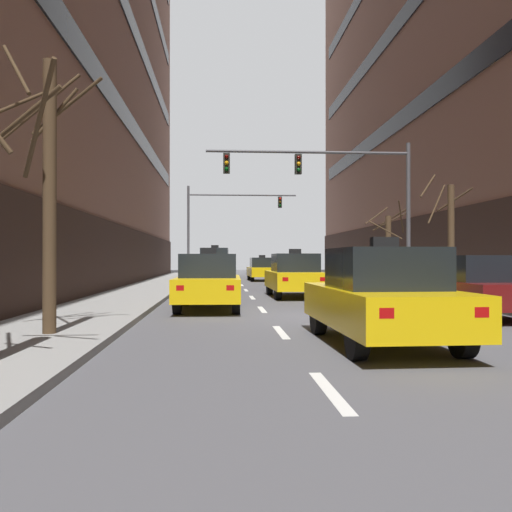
# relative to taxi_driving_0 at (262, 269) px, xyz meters

# --- Properties ---
(ground_plane) EXTENTS (120.00, 120.00, 0.00)m
(ground_plane) POSITION_rel_taxi_driving_0_xyz_m (-0.03, -23.02, -0.79)
(ground_plane) COLOR #515156
(sidewalk_left) EXTENTS (3.02, 80.00, 0.14)m
(sidewalk_left) POSITION_rel_taxi_driving_0_xyz_m (-6.37, -23.02, -0.72)
(sidewalk_left) COLOR gray
(sidewalk_left) RESTS_ON ground
(lane_stripe_l1_s2) EXTENTS (0.16, 2.00, 0.01)m
(lane_stripe_l1_s2) POSITION_rel_taxi_driving_0_xyz_m (-1.64, -31.02, -0.79)
(lane_stripe_l1_s2) COLOR silver
(lane_stripe_l1_s2) RESTS_ON ground
(lane_stripe_l1_s3) EXTENTS (0.16, 2.00, 0.01)m
(lane_stripe_l1_s3) POSITION_rel_taxi_driving_0_xyz_m (-1.64, -26.02, -0.79)
(lane_stripe_l1_s3) COLOR silver
(lane_stripe_l1_s3) RESTS_ON ground
(lane_stripe_l1_s4) EXTENTS (0.16, 2.00, 0.01)m
(lane_stripe_l1_s4) POSITION_rel_taxi_driving_0_xyz_m (-1.64, -21.02, -0.79)
(lane_stripe_l1_s4) COLOR silver
(lane_stripe_l1_s4) RESTS_ON ground
(lane_stripe_l1_s5) EXTENTS (0.16, 2.00, 0.01)m
(lane_stripe_l1_s5) POSITION_rel_taxi_driving_0_xyz_m (-1.64, -16.02, -0.79)
(lane_stripe_l1_s5) COLOR silver
(lane_stripe_l1_s5) RESTS_ON ground
(lane_stripe_l1_s6) EXTENTS (0.16, 2.00, 0.01)m
(lane_stripe_l1_s6) POSITION_rel_taxi_driving_0_xyz_m (-1.64, -11.02, -0.79)
(lane_stripe_l1_s6) COLOR silver
(lane_stripe_l1_s6) RESTS_ON ground
(lane_stripe_l1_s7) EXTENTS (0.16, 2.00, 0.01)m
(lane_stripe_l1_s7) POSITION_rel_taxi_driving_0_xyz_m (-1.64, -6.02, -0.79)
(lane_stripe_l1_s7) COLOR silver
(lane_stripe_l1_s7) RESTS_ON ground
(lane_stripe_l1_s8) EXTENTS (0.16, 2.00, 0.01)m
(lane_stripe_l1_s8) POSITION_rel_taxi_driving_0_xyz_m (-1.64, -1.02, -0.79)
(lane_stripe_l1_s8) COLOR silver
(lane_stripe_l1_s8) RESTS_ON ground
(lane_stripe_l1_s9) EXTENTS (0.16, 2.00, 0.01)m
(lane_stripe_l1_s9) POSITION_rel_taxi_driving_0_xyz_m (-1.64, 3.98, -0.79)
(lane_stripe_l1_s9) COLOR silver
(lane_stripe_l1_s9) RESTS_ON ground
(lane_stripe_l1_s10) EXTENTS (0.16, 2.00, 0.01)m
(lane_stripe_l1_s10) POSITION_rel_taxi_driving_0_xyz_m (-1.64, 8.98, -0.79)
(lane_stripe_l1_s10) COLOR silver
(lane_stripe_l1_s10) RESTS_ON ground
(lane_stripe_l2_s3) EXTENTS (0.16, 2.00, 0.01)m
(lane_stripe_l2_s3) POSITION_rel_taxi_driving_0_xyz_m (1.58, -26.02, -0.79)
(lane_stripe_l2_s3) COLOR silver
(lane_stripe_l2_s3) RESTS_ON ground
(lane_stripe_l2_s4) EXTENTS (0.16, 2.00, 0.01)m
(lane_stripe_l2_s4) POSITION_rel_taxi_driving_0_xyz_m (1.58, -21.02, -0.79)
(lane_stripe_l2_s4) COLOR silver
(lane_stripe_l2_s4) RESTS_ON ground
(lane_stripe_l2_s5) EXTENTS (0.16, 2.00, 0.01)m
(lane_stripe_l2_s5) POSITION_rel_taxi_driving_0_xyz_m (1.58, -16.02, -0.79)
(lane_stripe_l2_s5) COLOR silver
(lane_stripe_l2_s5) RESTS_ON ground
(lane_stripe_l2_s6) EXTENTS (0.16, 2.00, 0.01)m
(lane_stripe_l2_s6) POSITION_rel_taxi_driving_0_xyz_m (1.58, -11.02, -0.79)
(lane_stripe_l2_s6) COLOR silver
(lane_stripe_l2_s6) RESTS_ON ground
(lane_stripe_l2_s7) EXTENTS (0.16, 2.00, 0.01)m
(lane_stripe_l2_s7) POSITION_rel_taxi_driving_0_xyz_m (1.58, -6.02, -0.79)
(lane_stripe_l2_s7) COLOR silver
(lane_stripe_l2_s7) RESTS_ON ground
(lane_stripe_l2_s8) EXTENTS (0.16, 2.00, 0.01)m
(lane_stripe_l2_s8) POSITION_rel_taxi_driving_0_xyz_m (1.58, -1.02, -0.79)
(lane_stripe_l2_s8) COLOR silver
(lane_stripe_l2_s8) RESTS_ON ground
(lane_stripe_l2_s9) EXTENTS (0.16, 2.00, 0.01)m
(lane_stripe_l2_s9) POSITION_rel_taxi_driving_0_xyz_m (1.58, 3.98, -0.79)
(lane_stripe_l2_s9) COLOR silver
(lane_stripe_l2_s9) RESTS_ON ground
(lane_stripe_l2_s10) EXTENTS (0.16, 2.00, 0.01)m
(lane_stripe_l2_s10) POSITION_rel_taxi_driving_0_xyz_m (1.58, 8.98, -0.79)
(lane_stripe_l2_s10) COLOR silver
(lane_stripe_l2_s10) RESTS_ON ground
(taxi_driving_0) EXTENTS (1.91, 4.33, 1.78)m
(taxi_driving_0) POSITION_rel_taxi_driving_0_xyz_m (0.00, 0.00, 0.00)
(taxi_driving_0) COLOR black
(taxi_driving_0) RESTS_ON ground
(taxi_driving_1) EXTENTS (2.00, 4.63, 1.91)m
(taxi_driving_1) POSITION_rel_taxi_driving_0_xyz_m (0.06, -15.87, 0.06)
(taxi_driving_1) COLOR black
(taxi_driving_1) RESTS_ON ground
(taxi_driving_2) EXTENTS (1.96, 4.48, 1.85)m
(taxi_driving_2) POSITION_rel_taxi_driving_0_xyz_m (-3.24, -20.95, 0.03)
(taxi_driving_2) COLOR black
(taxi_driving_2) RESTS_ON ground
(car_driving_3) EXTENTS (1.97, 4.58, 1.70)m
(car_driving_3) POSITION_rel_taxi_driving_0_xyz_m (-3.17, 6.44, 0.05)
(car_driving_3) COLOR black
(car_driving_3) RESTS_ON ground
(taxi_driving_4) EXTENTS (2.03, 4.63, 1.91)m
(taxi_driving_4) POSITION_rel_taxi_driving_0_xyz_m (-0.05, -27.78, 0.06)
(taxi_driving_4) COLOR black
(taxi_driving_4) RESTS_ON ground
(taxi_driving_5) EXTENTS (2.04, 4.56, 2.36)m
(taxi_driving_5) POSITION_rel_taxi_driving_0_xyz_m (-3.21, -4.10, 0.29)
(taxi_driving_5) COLOR black
(taxi_driving_5) RESTS_ON ground
(car_parked_1) EXTENTS (1.89, 4.34, 1.61)m
(car_parked_1) POSITION_rel_taxi_driving_0_xyz_m (3.76, -23.48, 0.00)
(car_parked_1) COLOR black
(car_parked_1) RESTS_ON ground
(traffic_signal_0) EXTENTS (8.79, 0.35, 6.38)m
(traffic_signal_0) POSITION_rel_taxi_driving_0_xyz_m (2.17, -14.42, 3.93)
(traffic_signal_0) COLOR #4C4C51
(traffic_signal_0) RESTS_ON sidewalk_right
(traffic_signal_1) EXTENTS (8.24, 0.35, 6.86)m
(traffic_signal_1) POSITION_rel_taxi_driving_0_xyz_m (-2.90, 3.61, 3.96)
(traffic_signal_1) COLOR #4C4C51
(traffic_signal_1) RESTS_ON sidewalk_left
(street_tree_0) EXTENTS (2.11, 2.15, 5.38)m
(street_tree_0) POSITION_rel_taxi_driving_0_xyz_m (-6.11, -26.84, 2.13)
(street_tree_0) COLOR #4C3823
(street_tree_0) RESTS_ON sidewalk_left
(street_tree_2) EXTENTS (2.27, 1.46, 4.84)m
(street_tree_2) POSITION_rel_taxi_driving_0_xyz_m (5.99, -16.83, 1.63)
(street_tree_2) COLOR #4C3823
(street_tree_2) RESTS_ON sidewalk_right
(street_tree_3) EXTENTS (2.52, 2.54, 4.41)m
(street_tree_3) POSITION_rel_taxi_driving_0_xyz_m (6.03, -9.08, 1.38)
(street_tree_3) COLOR #4C3823
(street_tree_3) RESTS_ON sidewalk_right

